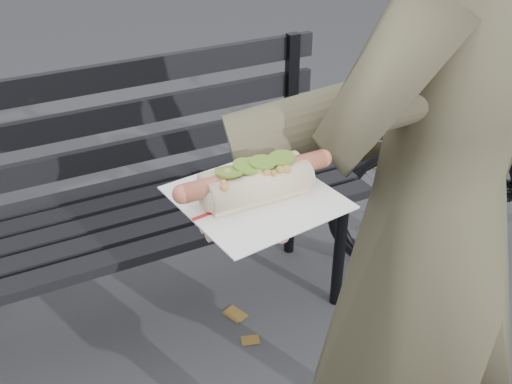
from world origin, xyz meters
TOP-DOWN VIEW (x-y plane):
  - park_bench at (-0.05, 1.02)m, footprint 1.50×0.44m
  - person at (0.36, 0.13)m, footprint 0.68×0.51m
  - held_hotdog at (0.15, 0.10)m, footprint 0.63×0.30m

SIDE VIEW (x-z plane):
  - park_bench at x=-0.05m, z-range 0.08..0.96m
  - person at x=0.36m, z-range 0.00..1.68m
  - held_hotdog at x=0.15m, z-range 1.00..1.20m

